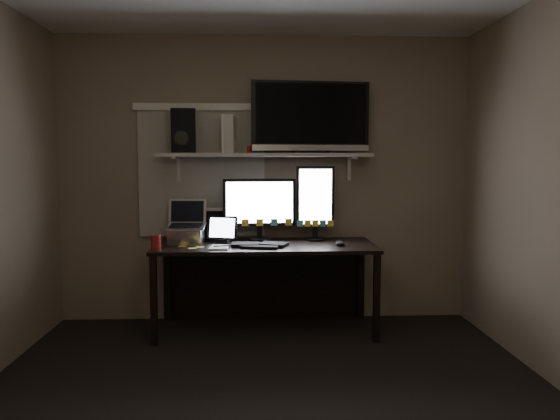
{
  "coord_description": "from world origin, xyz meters",
  "views": [
    {
      "loc": [
        -0.07,
        -3.03,
        1.42
      ],
      "look_at": [
        0.11,
        1.25,
        1.03
      ],
      "focal_mm": 35.0,
      "sensor_mm": 36.0,
      "label": 1
    }
  ],
  "objects": [
    {
      "name": "mouse",
      "position": [
        0.6,
        1.31,
        0.75
      ],
      "size": [
        0.09,
        0.12,
        0.04
      ],
      "primitive_type": "ellipsoid",
      "rotation": [
        0.0,
        0.0,
        0.22
      ],
      "color": "black",
      "rests_on": "desk"
    },
    {
      "name": "cup",
      "position": [
        -0.85,
        1.19,
        0.79
      ],
      "size": [
        0.1,
        0.1,
        0.11
      ],
      "primitive_type": "cylinder",
      "rotation": [
        0.0,
        0.0,
        0.29
      ],
      "color": "maroon",
      "rests_on": "desk"
    },
    {
      "name": "bottles",
      "position": [
        -0.08,
        1.58,
        1.55
      ],
      "size": [
        0.21,
        0.06,
        0.13
      ],
      "primitive_type": null,
      "rotation": [
        0.0,
        0.0,
        -0.07
      ],
      "color": "#A50F0C",
      "rests_on": "wall_shelf"
    },
    {
      "name": "game_console",
      "position": [
        -0.3,
        1.62,
        1.64
      ],
      "size": [
        0.11,
        0.27,
        0.31
      ],
      "primitive_type": "cube",
      "rotation": [
        0.0,
        0.0,
        -0.12
      ],
      "color": "beige",
      "rests_on": "wall_shelf"
    },
    {
      "name": "file_sorter",
      "position": [
        -0.46,
        1.74,
        0.86
      ],
      "size": [
        0.22,
        0.12,
        0.27
      ],
      "primitive_type": "cube",
      "rotation": [
        0.0,
        0.0,
        0.1
      ],
      "color": "black",
      "rests_on": "desk"
    },
    {
      "name": "back_wall",
      "position": [
        0.0,
        1.8,
        1.25
      ],
      "size": [
        3.6,
        0.0,
        3.6
      ],
      "primitive_type": "plane",
      "rotation": [
        1.57,
        0.0,
        0.0
      ],
      "color": "#6F604F",
      "rests_on": "floor"
    },
    {
      "name": "monitor_portrait",
      "position": [
        0.43,
        1.62,
        1.06
      ],
      "size": [
        0.33,
        0.07,
        0.65
      ],
      "primitive_type": "cube",
      "rotation": [
        0.0,
        0.0,
        -0.02
      ],
      "color": "black",
      "rests_on": "desk"
    },
    {
      "name": "monitor_landscape",
      "position": [
        -0.05,
        1.63,
        1.0
      ],
      "size": [
        0.63,
        0.11,
        0.55
      ],
      "primitive_type": "cube",
      "rotation": [
        0.0,
        0.0,
        0.07
      ],
      "color": "black",
      "rests_on": "desk"
    },
    {
      "name": "tablet",
      "position": [
        -0.36,
        1.51,
        0.84
      ],
      "size": [
        0.28,
        0.18,
        0.23
      ],
      "primitive_type": "cube",
      "rotation": [
        0.0,
        0.0,
        -0.29
      ],
      "color": "black",
      "rests_on": "desk"
    },
    {
      "name": "sticky_notes",
      "position": [
        -0.57,
        1.31,
        0.73
      ],
      "size": [
        0.32,
        0.26,
        0.0
      ],
      "primitive_type": null,
      "rotation": [
        0.0,
        0.0,
        0.23
      ],
      "color": "yellow",
      "rests_on": "desk"
    },
    {
      "name": "window_blinds",
      "position": [
        -0.55,
        1.79,
        1.3
      ],
      "size": [
        1.1,
        0.02,
        1.1
      ],
      "primitive_type": "cube",
      "color": "#BBB8A8",
      "rests_on": "back_wall"
    },
    {
      "name": "keyboard",
      "position": [
        -0.05,
        1.31,
        0.74
      ],
      "size": [
        0.48,
        0.27,
        0.03
      ],
      "primitive_type": "cube",
      "rotation": [
        0.0,
        0.0,
        -0.21
      ],
      "color": "black",
      "rests_on": "desk"
    },
    {
      "name": "wall_shelf",
      "position": [
        0.0,
        1.62,
        1.46
      ],
      "size": [
        1.8,
        0.35,
        0.03
      ],
      "primitive_type": "cube",
      "color": "#A7A8A3",
      "rests_on": "back_wall"
    },
    {
      "name": "notepad",
      "position": [
        -0.36,
        1.23,
        0.74
      ],
      "size": [
        0.17,
        0.22,
        0.01
      ],
      "primitive_type": "cube",
      "rotation": [
        0.0,
        0.0,
        -0.09
      ],
      "color": "white",
      "rests_on": "desk"
    },
    {
      "name": "desk",
      "position": [
        0.0,
        1.55,
        0.55
      ],
      "size": [
        1.8,
        0.75,
        0.73
      ],
      "color": "black",
      "rests_on": "floor"
    },
    {
      "name": "speaker",
      "position": [
        -0.69,
        1.62,
        1.66
      ],
      "size": [
        0.24,
        0.27,
        0.37
      ],
      "primitive_type": "cube",
      "rotation": [
        0.0,
        0.0,
        0.16
      ],
      "color": "black",
      "rests_on": "wall_shelf"
    },
    {
      "name": "floor",
      "position": [
        0.0,
        0.0,
        0.0
      ],
      "size": [
        3.6,
        3.6,
        0.0
      ],
      "primitive_type": "plane",
      "color": "black",
      "rests_on": "ground"
    },
    {
      "name": "tv",
      "position": [
        0.39,
        1.62,
        1.78
      ],
      "size": [
        1.02,
        0.29,
        0.6
      ],
      "primitive_type": "cube",
      "rotation": [
        0.0,
        0.0,
        0.11
      ],
      "color": "black",
      "rests_on": "wall_shelf"
    },
    {
      "name": "laptop",
      "position": [
        -0.66,
        1.49,
        0.91
      ],
      "size": [
        0.33,
        0.27,
        0.35
      ],
      "primitive_type": "cube",
      "rotation": [
        0.0,
        0.0,
        -0.05
      ],
      "color": "#BBBAC0",
      "rests_on": "desk"
    }
  ]
}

